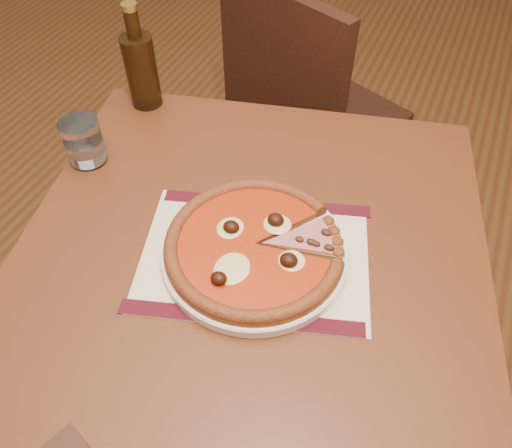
{
  "coord_description": "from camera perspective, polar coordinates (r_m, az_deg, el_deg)",
  "views": [
    {
      "loc": [
        1.16,
        -1.68,
        1.42
      ],
      "look_at": [
        0.94,
        -1.17,
        0.78
      ],
      "focal_mm": 35.0,
      "sensor_mm": 36.0,
      "label": 1
    }
  ],
  "objects": [
    {
      "name": "placemat",
      "position": [
        0.84,
        -0.15,
        -3.64
      ],
      "size": [
        0.44,
        0.37,
        0.0
      ],
      "primitive_type": "cube",
      "rotation": [
        0.0,
        0.0,
        0.31
      ],
      "color": "beige",
      "rests_on": "table"
    },
    {
      "name": "plate",
      "position": [
        0.83,
        -0.16,
        -3.23
      ],
      "size": [
        0.31,
        0.31,
        0.02
      ],
      "primitive_type": "cylinder",
      "color": "white",
      "rests_on": "placemat"
    },
    {
      "name": "chair_far",
      "position": [
        1.55,
        5.41,
        13.06
      ],
      "size": [
        0.55,
        0.55,
        0.9
      ],
      "rotation": [
        0.0,
        0.0,
        2.75
      ],
      "color": "black",
      "rests_on": "ground"
    },
    {
      "name": "bottle",
      "position": [
        1.14,
        -13.0,
        17.01
      ],
      "size": [
        0.07,
        0.07,
        0.23
      ],
      "color": "#301E0C",
      "rests_on": "table"
    },
    {
      "name": "ham_slice",
      "position": [
        0.84,
        6.14,
        -1.27
      ],
      "size": [
        0.13,
        0.11,
        0.02
      ],
      "rotation": [
        0.0,
        0.0,
        0.56
      ],
      "color": "brown",
      "rests_on": "plate"
    },
    {
      "name": "table",
      "position": [
        0.94,
        -0.5,
        -6.1
      ],
      "size": [
        0.97,
        0.97,
        0.75
      ],
      "rotation": [
        0.0,
        0.0,
        0.24
      ],
      "color": "#5F3016",
      "rests_on": "ground"
    },
    {
      "name": "pizza",
      "position": [
        0.82,
        -0.15,
        -2.39
      ],
      "size": [
        0.3,
        0.3,
        0.04
      ],
      "color": "brown",
      "rests_on": "plate"
    },
    {
      "name": "water_glass",
      "position": [
        1.04,
        -19.11,
        8.92
      ],
      "size": [
        0.08,
        0.08,
        0.09
      ],
      "primitive_type": "cylinder",
      "rotation": [
        0.0,
        0.0,
        -0.09
      ],
      "color": "white",
      "rests_on": "table"
    }
  ]
}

